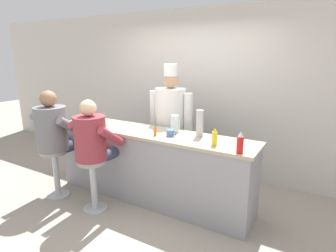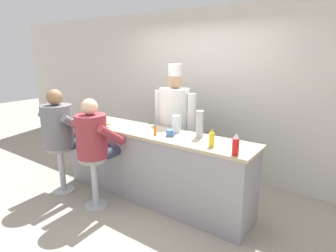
% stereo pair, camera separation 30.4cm
% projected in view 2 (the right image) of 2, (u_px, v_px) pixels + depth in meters
% --- Properties ---
extents(ground_plane, '(20.00, 20.00, 0.00)m').
position_uv_depth(ground_plane, '(139.00, 206.00, 3.76)').
color(ground_plane, '#9E9384').
extents(wall_back, '(10.00, 0.06, 2.70)m').
position_uv_depth(wall_back, '(201.00, 93.00, 4.71)').
color(wall_back, beige).
rests_on(wall_back, ground_plane).
extents(diner_counter, '(2.87, 0.60, 0.98)m').
position_uv_depth(diner_counter, '(152.00, 165.00, 3.88)').
color(diner_counter, gray).
rests_on(diner_counter, ground_plane).
extents(ketchup_bottle_red, '(0.07, 0.07, 0.23)m').
position_uv_depth(ketchup_bottle_red, '(236.00, 145.00, 2.84)').
color(ketchup_bottle_red, red).
rests_on(ketchup_bottle_red, diner_counter).
extents(mustard_bottle_yellow, '(0.06, 0.06, 0.21)m').
position_uv_depth(mustard_bottle_yellow, '(212.00, 138.00, 3.10)').
color(mustard_bottle_yellow, yellow).
rests_on(mustard_bottle_yellow, diner_counter).
extents(hot_sauce_bottle_orange, '(0.04, 0.04, 0.13)m').
position_uv_depth(hot_sauce_bottle_orange, '(155.00, 131.00, 3.55)').
color(hot_sauce_bottle_orange, orange).
rests_on(hot_sauce_bottle_orange, diner_counter).
extents(water_pitcher_clear, '(0.13, 0.11, 0.22)m').
position_uv_depth(water_pitcher_clear, '(176.00, 124.00, 3.71)').
color(water_pitcher_clear, silver).
rests_on(water_pitcher_clear, diner_counter).
extents(breakfast_plate, '(0.24, 0.24, 0.05)m').
position_uv_depth(breakfast_plate, '(109.00, 125.00, 4.03)').
color(breakfast_plate, white).
rests_on(breakfast_plate, diner_counter).
extents(cereal_bowl, '(0.16, 0.16, 0.05)m').
position_uv_depth(cereal_bowl, '(89.00, 120.00, 4.30)').
color(cereal_bowl, '#4C7FB7').
rests_on(cereal_bowl, diner_counter).
extents(coffee_mug_blue, '(0.14, 0.09, 0.08)m').
position_uv_depth(coffee_mug_blue, '(170.00, 133.00, 3.52)').
color(coffee_mug_blue, '#4C7AB2').
rests_on(coffee_mug_blue, diner_counter).
extents(cup_stack_steel, '(0.10, 0.10, 0.33)m').
position_uv_depth(cup_stack_steel, '(200.00, 124.00, 3.45)').
color(cup_stack_steel, '#B7BABF').
rests_on(cup_stack_steel, diner_counter).
extents(diner_seated_grey, '(0.64, 0.63, 1.52)m').
position_uv_depth(diner_seated_grey, '(60.00, 129.00, 3.98)').
color(diner_seated_grey, '#B2B5BA').
rests_on(diner_seated_grey, ground_plane).
extents(diner_seated_maroon, '(0.59, 0.59, 1.45)m').
position_uv_depth(diner_seated_maroon, '(94.00, 140.00, 3.57)').
color(diner_seated_maroon, '#B2B5BA').
rests_on(diner_seated_maroon, ground_plane).
extents(cook_in_whites_near, '(0.72, 0.46, 1.84)m').
position_uv_depth(cook_in_whites_near, '(175.00, 120.00, 4.23)').
color(cook_in_whites_near, '#232328').
rests_on(cook_in_whites_near, ground_plane).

